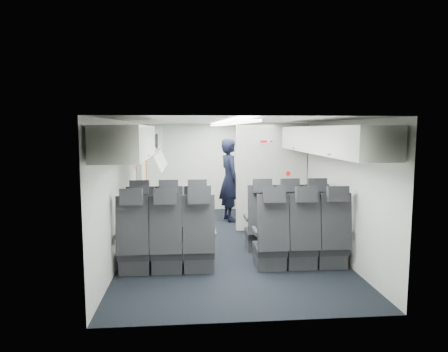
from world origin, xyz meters
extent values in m
cube|color=black|center=(0.00, 0.00, -0.01)|extent=(3.40, 6.00, 0.01)
cube|color=silver|center=(0.00, 0.00, 2.15)|extent=(3.40, 6.00, 0.01)
cube|color=silver|center=(0.00, 3.00, 1.07)|extent=(3.40, 0.01, 2.15)
cube|color=silver|center=(0.00, -3.00, 1.07)|extent=(3.40, 0.01, 2.15)
cube|color=silver|center=(-1.70, 0.00, 1.07)|extent=(0.01, 6.00, 2.15)
cube|color=silver|center=(1.70, 0.00, 1.07)|extent=(0.01, 6.00, 2.15)
cube|color=white|center=(0.00, 0.00, 2.11)|extent=(0.25, 5.52, 0.03)
cube|color=#232326|center=(-1.42, -0.45, 0.27)|extent=(0.44, 0.46, 0.12)
cube|color=#2D2D33|center=(-1.42, -0.45, 0.11)|extent=(0.42, 0.42, 0.22)
cube|color=#232326|center=(-1.42, -0.67, 0.72)|extent=(0.44, 0.20, 0.80)
cube|color=#232326|center=(-1.42, -0.72, 1.12)|extent=(0.30, 0.12, 0.23)
cube|color=#2D2D33|center=(-1.64, -0.48, 0.55)|extent=(0.05, 0.40, 0.06)
cube|color=#2D2D33|center=(-1.20, -0.48, 0.55)|extent=(0.05, 0.40, 0.06)
cube|color=#232326|center=(-0.97, -0.45, 0.27)|extent=(0.44, 0.46, 0.12)
cube|color=#2D2D33|center=(-0.97, -0.45, 0.11)|extent=(0.42, 0.42, 0.22)
cube|color=#232326|center=(-0.97, -0.67, 0.72)|extent=(0.44, 0.20, 0.80)
cube|color=#232326|center=(-0.97, -0.72, 1.12)|extent=(0.30, 0.12, 0.23)
cube|color=#2D2D33|center=(-1.19, -0.48, 0.55)|extent=(0.05, 0.40, 0.06)
cube|color=#2D2D33|center=(-0.75, -0.48, 0.55)|extent=(0.05, 0.40, 0.06)
cube|color=#232326|center=(-0.52, -0.45, 0.27)|extent=(0.44, 0.46, 0.12)
cube|color=#2D2D33|center=(-0.52, -0.45, 0.11)|extent=(0.42, 0.42, 0.22)
cube|color=#232326|center=(-0.52, -0.67, 0.72)|extent=(0.44, 0.20, 0.80)
cube|color=#232326|center=(-0.52, -0.72, 1.12)|extent=(0.30, 0.12, 0.23)
cube|color=#2D2D33|center=(-0.74, -0.48, 0.55)|extent=(0.05, 0.40, 0.06)
cube|color=#2D2D33|center=(-0.30, -0.48, 0.55)|extent=(0.05, 0.40, 0.06)
cube|color=#232326|center=(0.52, -0.45, 0.27)|extent=(0.44, 0.46, 0.12)
cube|color=#2D2D33|center=(0.52, -0.45, 0.11)|extent=(0.42, 0.42, 0.22)
cube|color=#232326|center=(0.52, -0.67, 0.72)|extent=(0.44, 0.20, 0.80)
cube|color=#232326|center=(0.52, -0.72, 1.12)|extent=(0.30, 0.12, 0.23)
cube|color=#2D2D33|center=(0.30, -0.48, 0.55)|extent=(0.05, 0.40, 0.06)
cube|color=#2D2D33|center=(0.74, -0.48, 0.55)|extent=(0.05, 0.40, 0.06)
cube|color=#232326|center=(0.97, -0.45, 0.27)|extent=(0.44, 0.46, 0.12)
cube|color=#2D2D33|center=(0.97, -0.45, 0.11)|extent=(0.42, 0.42, 0.22)
cube|color=#232326|center=(0.97, -0.67, 0.72)|extent=(0.44, 0.20, 0.80)
cube|color=#232326|center=(0.97, -0.72, 1.12)|extent=(0.30, 0.12, 0.23)
cube|color=#2D2D33|center=(0.75, -0.48, 0.55)|extent=(0.05, 0.40, 0.06)
cube|color=#2D2D33|center=(1.19, -0.48, 0.55)|extent=(0.05, 0.40, 0.06)
cube|color=#232326|center=(1.42, -0.45, 0.27)|extent=(0.44, 0.46, 0.12)
cube|color=#2D2D33|center=(1.42, -0.45, 0.11)|extent=(0.42, 0.42, 0.22)
cube|color=#232326|center=(1.42, -0.67, 0.72)|extent=(0.44, 0.20, 0.80)
cube|color=#232326|center=(1.42, -0.72, 1.12)|extent=(0.30, 0.12, 0.23)
cube|color=#2D2D33|center=(1.20, -0.48, 0.55)|extent=(0.05, 0.40, 0.06)
cube|color=#2D2D33|center=(1.64, -0.48, 0.55)|extent=(0.05, 0.40, 0.06)
cube|color=#232326|center=(-1.42, -1.35, 0.27)|extent=(0.44, 0.46, 0.12)
cube|color=#2D2D33|center=(-1.42, -1.35, 0.11)|extent=(0.42, 0.42, 0.22)
cube|color=#232326|center=(-1.42, -1.57, 0.72)|extent=(0.44, 0.20, 0.80)
cube|color=#232326|center=(-1.42, -1.62, 1.12)|extent=(0.30, 0.12, 0.23)
cube|color=#2D2D33|center=(-1.64, -1.38, 0.55)|extent=(0.05, 0.40, 0.06)
cube|color=#2D2D33|center=(-1.20, -1.38, 0.55)|extent=(0.05, 0.40, 0.06)
cube|color=#232326|center=(-0.97, -1.35, 0.27)|extent=(0.44, 0.46, 0.12)
cube|color=#2D2D33|center=(-0.97, -1.35, 0.11)|extent=(0.42, 0.42, 0.22)
cube|color=#232326|center=(-0.97, -1.57, 0.72)|extent=(0.44, 0.20, 0.80)
cube|color=#232326|center=(-0.97, -1.62, 1.12)|extent=(0.30, 0.12, 0.23)
cube|color=#2D2D33|center=(-1.19, -1.38, 0.55)|extent=(0.05, 0.40, 0.06)
cube|color=#2D2D33|center=(-0.75, -1.38, 0.55)|extent=(0.05, 0.40, 0.06)
cube|color=#232326|center=(-0.52, -1.35, 0.27)|extent=(0.44, 0.46, 0.12)
cube|color=#2D2D33|center=(-0.52, -1.35, 0.11)|extent=(0.42, 0.42, 0.22)
cube|color=#232326|center=(-0.52, -1.57, 0.72)|extent=(0.44, 0.20, 0.80)
cube|color=#232326|center=(-0.52, -1.62, 1.12)|extent=(0.30, 0.12, 0.23)
cube|color=#2D2D33|center=(-0.74, -1.38, 0.55)|extent=(0.05, 0.40, 0.06)
cube|color=#2D2D33|center=(-0.30, -1.38, 0.55)|extent=(0.05, 0.40, 0.06)
cube|color=#232326|center=(0.52, -1.35, 0.27)|extent=(0.44, 0.46, 0.12)
cube|color=#2D2D33|center=(0.52, -1.35, 0.11)|extent=(0.42, 0.42, 0.22)
cube|color=#232326|center=(0.52, -1.57, 0.72)|extent=(0.44, 0.20, 0.80)
cube|color=#232326|center=(0.52, -1.62, 1.12)|extent=(0.30, 0.12, 0.23)
cube|color=#2D2D33|center=(0.30, -1.38, 0.55)|extent=(0.05, 0.40, 0.06)
cube|color=#2D2D33|center=(0.74, -1.38, 0.55)|extent=(0.05, 0.40, 0.06)
cube|color=#232326|center=(0.97, -1.35, 0.27)|extent=(0.44, 0.46, 0.12)
cube|color=#2D2D33|center=(0.97, -1.35, 0.11)|extent=(0.42, 0.42, 0.22)
cube|color=#232326|center=(0.97, -1.57, 0.72)|extent=(0.44, 0.20, 0.80)
cube|color=#232326|center=(0.97, -1.62, 1.12)|extent=(0.30, 0.12, 0.23)
cube|color=#2D2D33|center=(0.75, -1.38, 0.55)|extent=(0.05, 0.40, 0.06)
cube|color=#2D2D33|center=(1.19, -1.38, 0.55)|extent=(0.05, 0.40, 0.06)
cube|color=#232326|center=(1.42, -1.35, 0.27)|extent=(0.44, 0.46, 0.12)
cube|color=#2D2D33|center=(1.42, -1.35, 0.11)|extent=(0.42, 0.42, 0.22)
cube|color=#232326|center=(1.42, -1.57, 0.72)|extent=(0.44, 0.20, 0.80)
cube|color=#232326|center=(1.42, -1.62, 1.12)|extent=(0.30, 0.12, 0.23)
cube|color=#2D2D33|center=(1.20, -1.38, 0.55)|extent=(0.05, 0.40, 0.06)
cube|color=#2D2D33|center=(1.64, -1.38, 0.55)|extent=(0.05, 0.40, 0.06)
cube|color=silver|center=(-1.40, -2.00, 1.86)|extent=(0.52, 1.80, 0.40)
cylinder|color=slate|center=(-1.15, -2.00, 1.70)|extent=(0.04, 0.10, 0.04)
cube|color=#9E9E93|center=(-1.40, -0.25, 1.66)|extent=(0.52, 1.70, 0.04)
cube|color=silver|center=(-1.66, -0.25, 1.86)|extent=(0.06, 1.70, 0.44)
cube|color=silver|center=(-1.40, -1.08, 1.86)|extent=(0.52, 0.04, 0.40)
cube|color=silver|center=(-1.40, 0.58, 1.86)|extent=(0.52, 0.04, 0.40)
cube|color=silver|center=(-1.15, -0.25, 1.55)|extent=(0.21, 1.61, 0.38)
cube|color=silver|center=(1.40, -2.00, 1.86)|extent=(0.52, 1.80, 0.40)
cylinder|color=slate|center=(1.15, -2.00, 1.70)|extent=(0.04, 0.10, 0.04)
cube|color=silver|center=(1.40, -0.25, 1.86)|extent=(0.52, 1.70, 0.40)
cylinder|color=slate|center=(1.15, -0.25, 1.70)|extent=(0.04, 0.10, 0.04)
cube|color=silver|center=(0.98, 0.80, 1.07)|extent=(1.40, 0.12, 2.13)
cube|color=white|center=(0.85, 0.73, 1.78)|extent=(0.24, 0.01, 0.10)
cube|color=red|center=(0.80, 0.72, 1.78)|extent=(0.13, 0.01, 0.04)
cube|color=red|center=(0.95, 0.72, 1.78)|extent=(0.05, 0.01, 0.03)
cylinder|color=white|center=(1.30, 0.73, 1.15)|extent=(0.11, 0.01, 0.11)
cylinder|color=red|center=(1.30, 0.72, 1.15)|extent=(0.09, 0.01, 0.09)
cube|color=#939399|center=(0.95, 2.72, 0.95)|extent=(0.85, 0.50, 1.90)
cube|color=#3F3F42|center=(0.95, 2.46, 0.50)|extent=(0.80, 0.01, 0.02)
cube|color=#3F3F42|center=(0.95, 2.46, 1.00)|extent=(0.80, 0.01, 0.02)
cube|color=#3F3F42|center=(0.95, 2.46, 1.50)|extent=(0.80, 0.01, 0.02)
cube|color=silver|center=(-1.64, 1.55, 0.95)|extent=(0.10, 0.92, 1.86)
cylinder|color=black|center=(-1.58, 1.55, 1.45)|extent=(0.03, 0.22, 0.22)
cube|color=gold|center=(-1.58, 1.85, 1.00)|extent=(0.02, 0.10, 0.75)
cylinder|color=white|center=(-1.67, 0.80, 1.30)|extent=(0.01, 0.11, 0.11)
cylinder|color=red|center=(-1.66, 0.80, 1.30)|extent=(0.01, 0.09, 0.09)
imported|color=black|center=(0.24, 1.72, 0.91)|extent=(0.58, 0.75, 1.82)
cube|color=black|center=(-1.41, -0.18, 1.81)|extent=(0.47, 0.39, 0.25)
cube|color=white|center=(0.43, 1.67, 1.09)|extent=(0.18, 0.03, 0.13)
camera|label=1|loc=(-0.64, -6.95, 2.02)|focal=32.00mm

